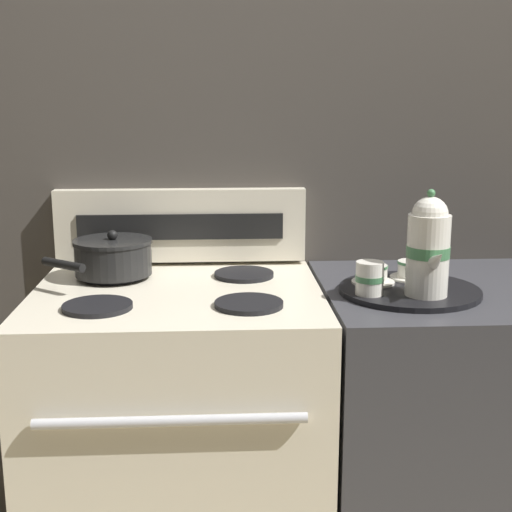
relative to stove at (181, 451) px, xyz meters
The scene contains 10 objects.
wall_back 0.82m from the stove, 43.38° to the left, with size 6.00×0.05×2.20m.
stove is the anchor object (origin of this frame).
control_panel 0.64m from the stove, 90.00° to the left, with size 0.73×0.05×0.21m.
side_counter 0.74m from the stove, ahead, with size 0.72×0.64×0.90m.
saucepan 0.56m from the stove, 141.83° to the left, with size 0.28×0.30×0.12m.
serving_tray 0.75m from the stove, ahead, with size 0.36×0.36×0.01m.
teapot 0.86m from the stove, 11.13° to the right, with size 0.11×0.17×0.26m.
teacup_left 0.79m from the stove, ahead, with size 0.11×0.11×0.05m.
teacup_right 0.71m from the stove, ahead, with size 0.11×0.11×0.05m.
creamer_jug 0.70m from the stove, 12.56° to the right, with size 0.07×0.07×0.08m.
Camera 1 is at (-0.26, -1.77, 1.40)m, focal length 50.00 mm.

